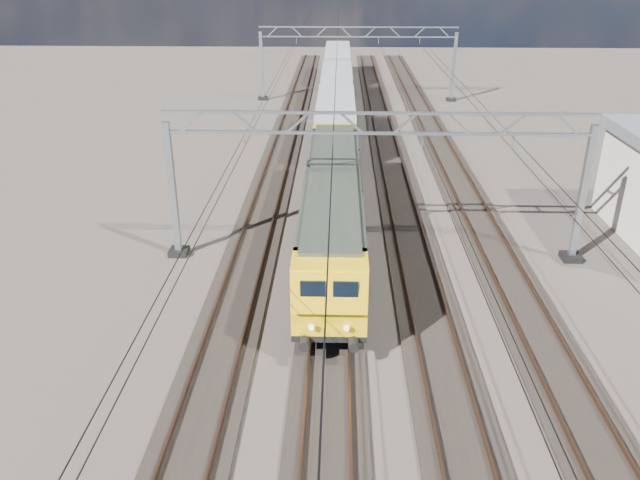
{
  "coord_description": "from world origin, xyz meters",
  "views": [
    {
      "loc": [
        -1.75,
        -23.27,
        13.37
      ],
      "look_at": [
        -2.48,
        0.67,
        2.4
      ],
      "focal_mm": 35.0,
      "sensor_mm": 36.0,
      "label": 1
    }
  ],
  "objects_px": {
    "hopper_wagon_third": "(338,60)",
    "hopper_wagon_lead": "(336,119)",
    "catenary_gantry_far": "(357,61)",
    "hopper_wagon_mid": "(337,83)",
    "locomotive": "(333,204)",
    "catenary_gantry_mid": "(376,181)"
  },
  "relations": [
    {
      "from": "catenary_gantry_far",
      "to": "locomotive",
      "type": "xyz_separation_m",
      "value": [
        -2.0,
        -34.92,
        -1.58
      ]
    },
    {
      "from": "catenary_gantry_far",
      "to": "hopper_wagon_mid",
      "type": "relative_size",
      "value": 1.53
    },
    {
      "from": "catenary_gantry_far",
      "to": "locomotive",
      "type": "relative_size",
      "value": 0.94
    },
    {
      "from": "catenary_gantry_far",
      "to": "hopper_wagon_third",
      "type": "bearing_deg",
      "value": 100.15
    },
    {
      "from": "locomotive",
      "to": "hopper_wagon_third",
      "type": "bearing_deg",
      "value": 90.0
    },
    {
      "from": "catenary_gantry_far",
      "to": "hopper_wagon_third",
      "type": "relative_size",
      "value": 1.53
    },
    {
      "from": "catenary_gantry_far",
      "to": "hopper_wagon_mid",
      "type": "bearing_deg",
      "value": -123.5
    },
    {
      "from": "hopper_wagon_mid",
      "to": "catenary_gantry_far",
      "type": "bearing_deg",
      "value": 56.5
    },
    {
      "from": "hopper_wagon_lead",
      "to": "hopper_wagon_third",
      "type": "distance_m",
      "value": 28.4
    },
    {
      "from": "hopper_wagon_third",
      "to": "hopper_wagon_lead",
      "type": "bearing_deg",
      "value": -90.0
    },
    {
      "from": "catenary_gantry_mid",
      "to": "hopper_wagon_lead",
      "type": "xyz_separation_m",
      "value": [
        -2.0,
        18.78,
        -1.67
      ]
    },
    {
      "from": "catenary_gantry_far",
      "to": "catenary_gantry_mid",
      "type": "bearing_deg",
      "value": -90.0
    },
    {
      "from": "catenary_gantry_mid",
      "to": "hopper_wagon_third",
      "type": "distance_m",
      "value": 47.25
    },
    {
      "from": "hopper_wagon_mid",
      "to": "hopper_wagon_third",
      "type": "relative_size",
      "value": 1.0
    },
    {
      "from": "hopper_wagon_lead",
      "to": "hopper_wagon_mid",
      "type": "xyz_separation_m",
      "value": [
        0.0,
        14.2,
        0.0
      ]
    },
    {
      "from": "catenary_gantry_far",
      "to": "hopper_wagon_mid",
      "type": "xyz_separation_m",
      "value": [
        -2.0,
        -3.02,
        -1.67
      ]
    },
    {
      "from": "catenary_gantry_mid",
      "to": "hopper_wagon_lead",
      "type": "relative_size",
      "value": 1.53
    },
    {
      "from": "catenary_gantry_mid",
      "to": "hopper_wagon_lead",
      "type": "bearing_deg",
      "value": 96.08
    },
    {
      "from": "hopper_wagon_lead",
      "to": "hopper_wagon_third",
      "type": "xyz_separation_m",
      "value": [
        0.0,
        28.4,
        0.0
      ]
    },
    {
      "from": "hopper_wagon_lead",
      "to": "hopper_wagon_mid",
      "type": "distance_m",
      "value": 14.2
    },
    {
      "from": "catenary_gantry_mid",
      "to": "locomotive",
      "type": "height_order",
      "value": "catenary_gantry_mid"
    },
    {
      "from": "catenary_gantry_far",
      "to": "hopper_wagon_third",
      "type": "height_order",
      "value": "catenary_gantry_far"
    }
  ]
}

